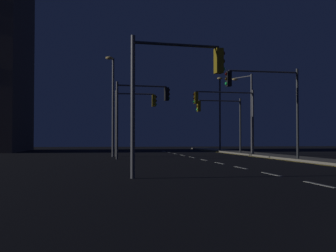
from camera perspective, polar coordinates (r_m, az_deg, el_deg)
name	(u,v)px	position (r m, az deg, el deg)	size (l,w,h in m)	color
ground_plane	(238,167)	(22.54, 8.94, -5.25)	(112.00, 112.00, 0.00)	black
lane_markings_center	(219,163)	(25.90, 6.64, -4.77)	(0.14, 50.00, 0.01)	silver
lane_edge_line	(292,161)	(29.01, 15.63, -4.38)	(0.14, 53.00, 0.01)	gold
traffic_light_overhead_east	(221,114)	(40.47, 6.77, 1.56)	(4.29, 0.60, 4.97)	#2D3033
traffic_light_mid_left	(175,79)	(16.49, 0.86, 6.04)	(3.63, 0.69, 5.17)	#4C4C51
traffic_light_far_center	(267,94)	(28.87, 12.63, 4.04)	(4.96, 0.52, 5.79)	#2D3033
traffic_light_far_right	(134,110)	(35.43, -4.40, 2.01)	(3.36, 0.37, 5.25)	#2D3033
traffic_light_far_left	(227,108)	(36.66, 7.57, 2.36)	(5.26, 0.75, 5.33)	#4C4C51
traffic_light_mid_right	(140,105)	(31.22, -3.56, 2.72)	(3.86, 0.76, 5.39)	#38383D
street_lamp_across_street	(248,105)	(41.25, 10.28, 2.67)	(1.35, 2.16, 7.16)	#4C4C51
street_lamp_far_end	(220,107)	(48.07, 6.69, 2.43)	(0.76, 1.71, 7.87)	#38383D
street_lamp_mid_block	(112,98)	(34.76, -7.16, 3.63)	(0.69, 1.67, 7.75)	#4C4C51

